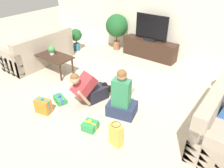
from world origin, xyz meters
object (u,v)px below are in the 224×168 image
object	(u,v)px
person_kneeling	(88,88)
gift_box_c	(43,106)
gift_box_b	(90,126)
sofa_left	(40,52)
tv	(151,29)
potted_plant_corner_left	(76,37)
tv_console	(149,49)
dog	(111,89)
gift_bag_a	(116,135)
person_sitting	(122,99)
tabletop_plant	(52,50)
gift_box_a	(60,99)
coffee_table	(53,57)
potted_plant_back_left	(117,26)

from	to	relation	value
person_kneeling	gift_box_c	world-z (taller)	person_kneeling
person_kneeling	gift_box_b	world-z (taller)	person_kneeling
sofa_left	person_kneeling	world-z (taller)	sofa_left
tv	potted_plant_corner_left	xyz separation A→B (m)	(-2.11, -0.86, -0.42)
tv	potted_plant_corner_left	size ratio (longest dim) A/B	1.43
tv_console	person_kneeling	bearing A→B (deg)	-87.75
dog	gift_bag_a	bearing A→B (deg)	33.67
potted_plant_corner_left	gift_box_b	xyz separation A→B (m)	(2.78, -2.49, -0.36)
person_sitting	tabletop_plant	size ratio (longest dim) A/B	4.37
tv_console	tv	distance (m)	0.58
gift_box_a	sofa_left	bearing A→B (deg)	152.42
gift_box_c	tv	bearing A→B (deg)	84.07
potted_plant_corner_left	gift_box_c	world-z (taller)	potted_plant_corner_left
gift_box_c	tabletop_plant	size ratio (longest dim) A/B	1.51
sofa_left	coffee_table	distance (m)	0.80
person_sitting	gift_box_b	xyz separation A→B (m)	(-0.20, -0.67, -0.27)
person_sitting	gift_box_b	world-z (taller)	person_sitting
tv_console	person_kneeling	distance (m)	2.76
gift_box_b	gift_box_c	world-z (taller)	gift_box_c
tv	dog	size ratio (longest dim) A/B	1.91
potted_plant_back_left	gift_bag_a	bearing A→B (deg)	-54.41
potted_plant_corner_left	gift_box_c	distance (m)	3.20
person_sitting	gift_box_a	world-z (taller)	person_sitting
sofa_left	gift_bag_a	distance (m)	3.71
dog	gift_box_c	bearing A→B (deg)	-39.13
gift_box_b	person_kneeling	bearing A→B (deg)	133.14
tv_console	gift_box_c	size ratio (longest dim) A/B	4.71
sofa_left	gift_box_b	xyz separation A→B (m)	(2.93, -1.22, -0.22)
potted_plant_corner_left	dog	bearing A→B (deg)	-31.11
dog	person_sitting	bearing A→B (deg)	49.86
coffee_table	gift_bag_a	bearing A→B (deg)	-21.52
potted_plant_corner_left	person_sitting	world-z (taller)	person_sitting
potted_plant_back_left	potted_plant_corner_left	xyz separation A→B (m)	(-0.97, -0.81, -0.30)
coffee_table	gift_box_a	distance (m)	1.43
dog	tabletop_plant	world-z (taller)	tabletop_plant
sofa_left	dog	bearing A→B (deg)	85.11
tv_console	potted_plant_back_left	bearing A→B (deg)	-177.49
sofa_left	gift_bag_a	world-z (taller)	sofa_left
tv	potted_plant_corner_left	bearing A→B (deg)	-157.78
tv	dog	world-z (taller)	tv
coffee_table	potted_plant_corner_left	bearing A→B (deg)	113.46
gift_bag_a	tabletop_plant	world-z (taller)	tabletop_plant
coffee_table	gift_box_c	size ratio (longest dim) A/B	3.13
tv	potted_plant_corner_left	distance (m)	2.32
coffee_table	potted_plant_back_left	size ratio (longest dim) A/B	0.96
gift_box_c	sofa_left	bearing A→B (deg)	143.64
gift_box_b	gift_box_c	bearing A→B (deg)	-170.44
person_kneeling	gift_box_b	bearing A→B (deg)	-32.34
person_kneeling	dog	distance (m)	0.49
coffee_table	tv	size ratio (longest dim) A/B	1.09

